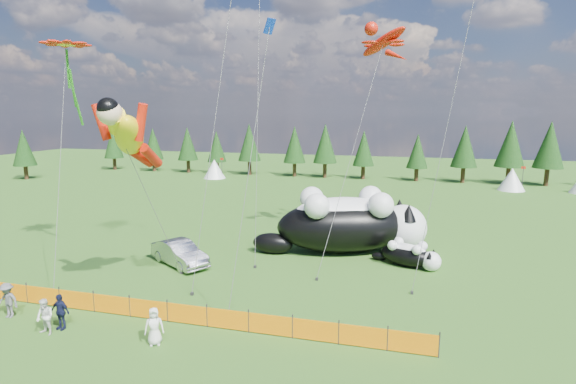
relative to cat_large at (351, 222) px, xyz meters
name	(u,v)px	position (x,y,z in m)	size (l,w,h in m)	color
ground	(215,299)	(-5.81, -9.95, -2.10)	(160.00, 160.00, 0.00)	#10390A
safety_fence	(187,314)	(-5.81, -12.95, -1.59)	(22.06, 0.06, 1.10)	#262626
tree_line	(342,151)	(-5.81, 35.05, 1.90)	(90.00, 4.00, 8.00)	black
festival_tents	(420,176)	(5.19, 30.05, -0.70)	(50.00, 3.20, 2.80)	white
cat_large	(351,222)	(0.00, 0.00, 0.00)	(11.85, 7.07, 4.42)	black
cat_small	(409,254)	(4.01, -2.12, -1.32)	(4.37, 2.70, 1.64)	black
car	(180,253)	(-10.14, -5.64, -1.32)	(1.64, 4.70, 1.55)	#BAB9BF
spectator_b	(45,317)	(-11.34, -15.43, -1.28)	(0.79, 0.47, 1.63)	white
spectator_c	(60,312)	(-11.09, -14.81, -1.27)	(0.96, 0.49, 1.65)	#131735
spectator_d	(8,300)	(-14.35, -14.50, -1.24)	(1.10, 0.57, 1.71)	#55555A
spectator_e	(154,326)	(-6.28, -14.94, -1.29)	(0.79, 0.52, 1.62)	white
superhero_kite	(129,136)	(-9.45, -11.24, 6.39)	(5.78, 7.18, 10.95)	yellow
gecko_kite	(383,42)	(1.66, 2.09, 12.23)	(6.26, 11.21, 16.57)	red
flower_kite	(66,47)	(-16.19, -7.11, 11.32)	(4.43, 7.33, 14.84)	red
diamond_kite_a	(229,13)	(-6.23, -6.03, 12.90)	(1.48, 4.55, 16.95)	#0B31AE
diamond_kite_c	(267,41)	(-2.83, -9.85, 10.73)	(1.56, 3.56, 14.28)	#0B31AE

